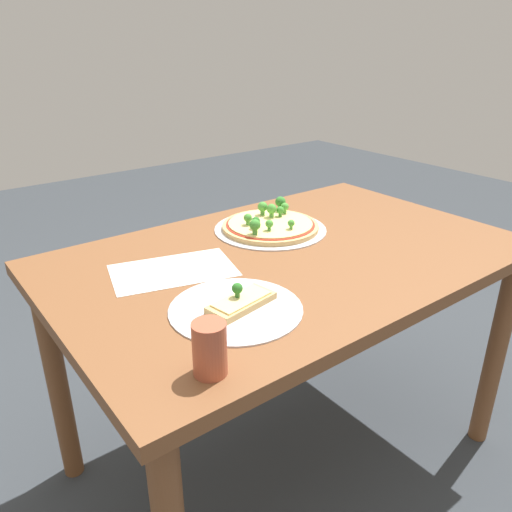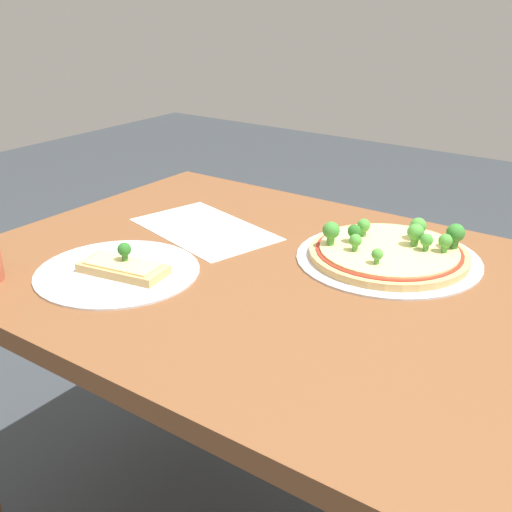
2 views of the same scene
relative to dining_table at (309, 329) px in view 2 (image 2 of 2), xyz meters
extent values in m
cube|color=brown|center=(0.00, 0.00, 0.08)|extent=(1.31, 0.83, 0.04)
cylinder|color=brown|center=(-0.60, 0.36, -0.30)|extent=(0.06, 0.06, 0.71)
cylinder|color=silver|center=(0.07, 0.17, 0.10)|extent=(0.35, 0.35, 0.00)
cylinder|color=tan|center=(0.07, 0.17, 0.11)|extent=(0.30, 0.30, 0.01)
cylinder|color=#A82D1E|center=(0.07, 0.17, 0.11)|extent=(0.28, 0.28, 0.00)
cylinder|color=#EFD684|center=(0.07, 0.17, 0.12)|extent=(0.26, 0.26, 0.00)
sphere|color=#479338|center=(0.16, 0.21, 0.14)|extent=(0.03, 0.03, 0.03)
cylinder|color=#51973E|center=(0.16, 0.21, 0.12)|extent=(0.01, 0.01, 0.01)
sphere|color=#479338|center=(0.02, 0.12, 0.14)|extent=(0.02, 0.02, 0.02)
cylinder|color=#51973E|center=(0.02, 0.12, 0.12)|extent=(0.01, 0.01, 0.01)
sphere|color=#337A2D|center=(0.17, 0.24, 0.15)|extent=(0.03, 0.03, 0.03)
cylinder|color=#3F8136|center=(0.17, 0.24, 0.13)|extent=(0.02, 0.02, 0.02)
sphere|color=#479338|center=(0.09, 0.25, 0.15)|extent=(0.03, 0.03, 0.03)
cylinder|color=#51973E|center=(0.09, 0.25, 0.13)|extent=(0.01, 0.01, 0.01)
sphere|color=#479338|center=(0.08, 0.09, 0.14)|extent=(0.02, 0.02, 0.02)
cylinder|color=#51973E|center=(0.08, 0.09, 0.12)|extent=(0.01, 0.01, 0.01)
sphere|color=#3D8933|center=(-0.03, 0.12, 0.15)|extent=(0.03, 0.03, 0.03)
cylinder|color=#488E3A|center=(-0.03, 0.12, 0.13)|extent=(0.01, 0.01, 0.01)
sphere|color=#3D8933|center=(0.13, 0.20, 0.14)|extent=(0.02, 0.02, 0.02)
cylinder|color=#488E3A|center=(0.13, 0.20, 0.12)|extent=(0.01, 0.01, 0.01)
sphere|color=#479338|center=(0.00, 0.20, 0.14)|extent=(0.03, 0.03, 0.03)
cylinder|color=#51973E|center=(0.00, 0.20, 0.12)|extent=(0.01, 0.01, 0.01)
sphere|color=#479338|center=(0.10, 0.21, 0.15)|extent=(0.03, 0.03, 0.03)
cylinder|color=#51973E|center=(0.10, 0.21, 0.13)|extent=(0.01, 0.01, 0.01)
sphere|color=#286B23|center=(0.00, 0.16, 0.14)|extent=(0.03, 0.03, 0.03)
cylinder|color=#37742D|center=(0.00, 0.16, 0.12)|extent=(0.01, 0.01, 0.01)
cylinder|color=silver|center=(-0.31, -0.17, 0.10)|extent=(0.30, 0.30, 0.00)
cube|color=tan|center=(-0.29, -0.17, 0.11)|extent=(0.17, 0.10, 0.02)
cube|color=#EFD684|center=(-0.29, -0.17, 0.12)|extent=(0.14, 0.08, 0.00)
sphere|color=#286B23|center=(-0.30, -0.16, 0.14)|extent=(0.02, 0.02, 0.02)
cylinder|color=#37742D|center=(-0.30, -0.16, 0.12)|extent=(0.01, 0.01, 0.01)
cube|color=white|center=(-0.32, 0.09, 0.10)|extent=(0.35, 0.27, 0.00)
camera|label=1|loc=(-0.86, -0.96, 0.65)|focal=35.00mm
camera|label=2|loc=(0.52, -0.89, 0.58)|focal=45.00mm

